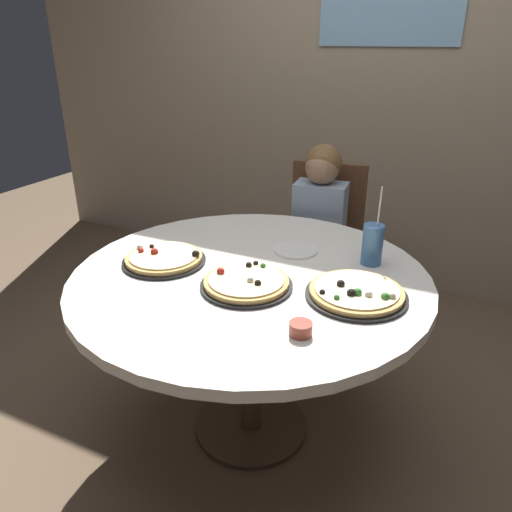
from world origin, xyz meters
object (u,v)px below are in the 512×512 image
Objects in this scene: dining_table at (250,293)px; soda_cup at (372,244)px; pizza_cheese at (164,259)px; pizza_pepperoni at (356,293)px; chair_wooden at (322,242)px; diner_child at (314,262)px; pizza_veggie at (246,283)px; plate_small at (296,250)px; sauce_bowl at (301,329)px.

soda_cup reaches higher than dining_table.
pizza_cheese is 0.76m from pizza_pepperoni.
soda_cup is at bearing 93.88° from pizza_pepperoni.
chair_wooden is 0.19m from diner_child.
dining_table is 0.15m from pizza_veggie.
plate_small is at bearing -81.39° from diner_child.
pizza_cheese is at bearing -109.00° from chair_wooden.
sauce_bowl is at bearing -96.90° from soda_cup.
dining_table is 0.76m from diner_child.
pizza_cheese is 4.65× the size of sauce_bowl.
soda_cup reaches higher than chair_wooden.
pizza_cheese is at bearing -113.93° from diner_child.
diner_child reaches higher than soda_cup.
plate_small is (0.08, 0.26, 0.09)m from dining_table.
diner_child is 0.55m from plate_small.
dining_table is 4.12× the size of pizza_cheese.
plate_small is (-0.24, 0.57, -0.02)m from sauce_bowl.
sauce_bowl is (0.32, -0.31, 0.11)m from dining_table.
pizza_veggie is at bearing 144.27° from sauce_bowl.
sauce_bowl is (0.33, -1.23, 0.24)m from chair_wooden.
pizza_cheese reaches higher than sauce_bowl.
plate_small reaches higher than dining_table.
pizza_veggie is 1.01× the size of pizza_cheese.
soda_cup reaches higher than pizza_veggie.
dining_table is 4.08× the size of pizza_veggie.
pizza_pepperoni is at bearing 72.90° from sauce_bowl.
pizza_veggie is at bearing -165.97° from pizza_pepperoni.
chair_wooden is at bearing 90.58° from dining_table.
diner_child is 1.13m from sauce_bowl.
diner_child is at bearing 106.42° from sauce_bowl.
sauce_bowl is at bearing -75.16° from chair_wooden.
soda_cup is 4.39× the size of sauce_bowl.
chair_wooden is 1.29m from sauce_bowl.
diner_child is at bearing -84.62° from chair_wooden.
soda_cup is 1.71× the size of plate_small.
pizza_cheese is 0.94× the size of pizza_pepperoni.
pizza_pepperoni is at bearing -66.00° from chair_wooden.
soda_cup is (-0.02, 0.29, 0.06)m from pizza_pepperoni.
pizza_cheese and pizza_pepperoni have the same top height.
diner_child is at bearing 91.92° from pizza_veggie.
chair_wooden is at bearing 92.53° from pizza_veggie.
dining_table is at bearing 108.93° from pizza_veggie.
pizza_pepperoni is 0.43m from plate_small.
chair_wooden is 2.92× the size of pizza_cheese.
plate_small is at bearing 73.15° from dining_table.
pizza_cheese is at bearing 173.20° from pizza_veggie.
chair_wooden is 1.07m from pizza_cheese.
pizza_pepperoni is at bearing 3.56° from pizza_cheese.
pizza_cheese is 0.54m from plate_small.
diner_child is at bearing 129.37° from soda_cup.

